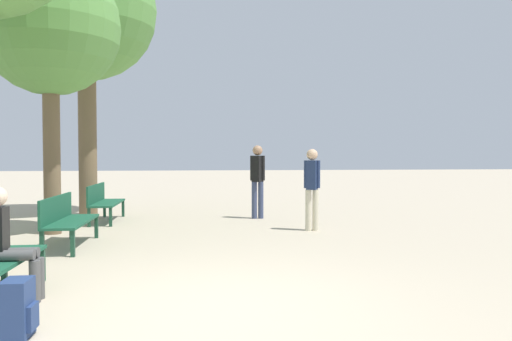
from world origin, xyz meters
TOP-DOWN VIEW (x-y plane):
  - ground_plane at (0.00, 0.00)m, footprint 80.00×80.00m
  - bench_row_1 at (-2.29, 3.51)m, footprint 0.53×1.76m
  - bench_row_2 at (-2.29, 6.61)m, footprint 0.53×1.76m
  - tree_row_1 at (-2.91, 4.94)m, footprint 2.64×2.64m
  - tree_row_2 at (-2.91, 7.97)m, footprint 3.49×3.49m
  - person_seated at (-2.06, 0.43)m, footprint 0.55×0.31m
  - backpack at (-1.59, -0.65)m, footprint 0.26×0.30m
  - pedestrian_near at (2.15, 4.80)m, footprint 0.33×0.28m
  - pedestrian_mid at (1.27, 6.76)m, footprint 0.35×0.31m

SIDE VIEW (x-z plane):
  - ground_plane at x=0.00m, z-range 0.00..0.00m
  - backpack at x=-1.59m, z-range 0.00..0.49m
  - bench_row_1 at x=-2.29m, z-range 0.07..0.92m
  - bench_row_2 at x=-2.29m, z-range 0.07..0.92m
  - person_seated at x=-2.06m, z-range 0.04..1.26m
  - pedestrian_near at x=2.15m, z-range 0.12..1.76m
  - pedestrian_mid at x=1.27m, z-range 0.13..1.87m
  - tree_row_1 at x=-2.91m, z-range 1.29..6.60m
  - tree_row_2 at x=-2.91m, z-range 1.64..8.52m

